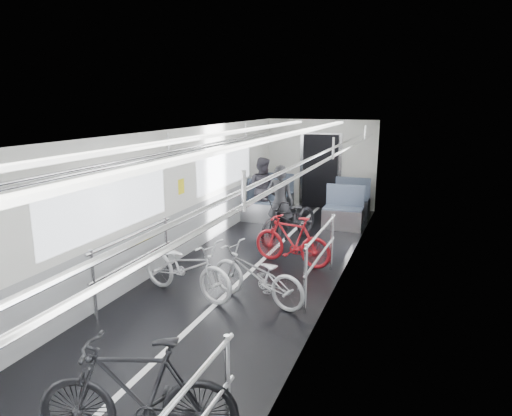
{
  "coord_description": "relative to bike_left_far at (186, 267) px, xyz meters",
  "views": [
    {
      "loc": [
        2.71,
        -5.2,
        2.88
      ],
      "look_at": [
        0.0,
        1.99,
        1.07
      ],
      "focal_mm": 32.0,
      "sensor_mm": 36.0,
      "label": 1
    }
  ],
  "objects": [
    {
      "name": "car_shell",
      "position": [
        0.54,
        1.31,
        0.68
      ],
      "size": [
        3.02,
        14.01,
        2.41
      ],
      "color": "black",
      "rests_on": "ground"
    },
    {
      "name": "bike_left_far",
      "position": [
        0.0,
        0.0,
        0.0
      ],
      "size": [
        1.81,
        0.98,
        0.9
      ],
      "primitive_type": "imported",
      "rotation": [
        0.0,
        0.0,
        1.34
      ],
      "color": "#BBBCC0",
      "rests_on": "floor"
    },
    {
      "name": "bike_right_near",
      "position": [
        1.16,
        -2.9,
        0.06
      ],
      "size": [
        1.75,
        1.0,
        1.02
      ],
      "primitive_type": "imported",
      "rotation": [
        0.0,
        0.0,
        -1.24
      ],
      "color": "black",
      "rests_on": "floor"
    },
    {
      "name": "bike_right_mid",
      "position": [
        1.07,
        0.13,
        -0.03
      ],
      "size": [
        1.69,
        0.96,
        0.84
      ],
      "primitive_type": "imported",
      "rotation": [
        0.0,
        0.0,
        -1.83
      ],
      "color": "#ABACB0",
      "rests_on": "floor"
    },
    {
      "name": "bike_right_far",
      "position": [
        1.11,
        1.86,
        -0.0
      ],
      "size": [
        1.55,
        0.69,
        0.9
      ],
      "primitive_type": "imported",
      "rotation": [
        0.0,
        0.0,
        -1.76
      ],
      "color": "#B0151D",
      "rests_on": "floor"
    },
    {
      "name": "bike_aisle",
      "position": [
        0.68,
        3.17,
        0.04
      ],
      "size": [
        1.21,
        1.97,
        0.98
      ],
      "primitive_type": "imported",
      "rotation": [
        0.0,
        0.0,
        -0.33
      ],
      "color": "black",
      "rests_on": "floor"
    },
    {
      "name": "person_standing",
      "position": [
        0.43,
        3.27,
        0.34
      ],
      "size": [
        0.59,
        0.4,
        1.59
      ],
      "primitive_type": "imported",
      "rotation": [
        0.0,
        0.0,
        3.11
      ],
      "color": "black",
      "rests_on": "floor"
    },
    {
      "name": "person_seated",
      "position": [
        -0.49,
        4.69,
        0.32
      ],
      "size": [
        0.83,
        0.68,
        1.55
      ],
      "primitive_type": "imported",
      "rotation": [
        0.0,
        0.0,
        3.0
      ],
      "color": "#2B2930",
      "rests_on": "floor"
    }
  ]
}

